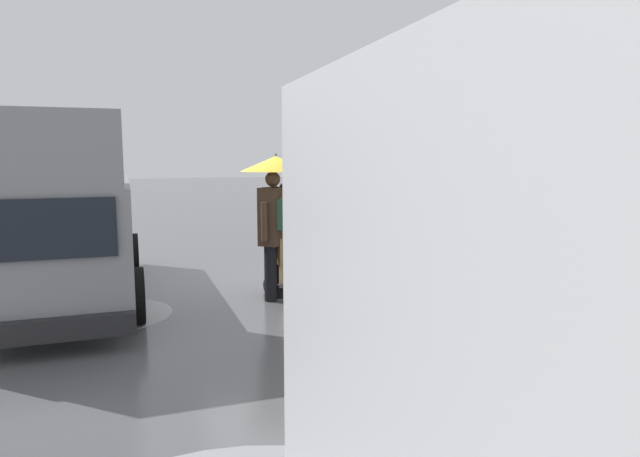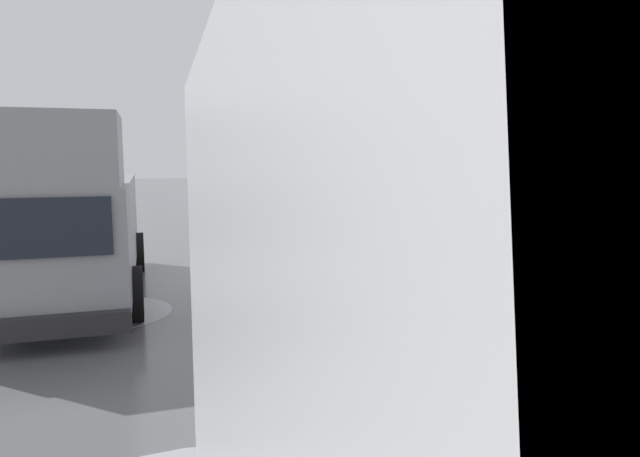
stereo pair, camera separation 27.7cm
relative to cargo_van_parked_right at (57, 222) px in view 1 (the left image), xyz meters
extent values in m
plane|color=#5B5B5E|center=(-3.27, -0.21, -1.18)|extent=(90.00, 90.00, 0.00)
cylinder|color=#ADAFB5|center=(-0.63, 0.83, -1.18)|extent=(1.73, 1.73, 0.01)
cube|color=gray|center=(0.01, -0.26, -0.12)|extent=(2.10, 5.25, 1.40)
cube|color=gray|center=(-0.04, 1.64, 1.00)|extent=(1.88, 1.45, 0.84)
cube|color=black|center=(-0.06, 2.36, 0.20)|extent=(1.66, 0.10, 0.63)
cube|color=#232326|center=(-0.06, 2.40, -0.86)|extent=(1.96, 0.21, 0.24)
cylinder|color=black|center=(-1.02, 1.32, -0.82)|extent=(0.26, 0.73, 0.72)
cylinder|color=black|center=(-0.93, -1.90, -0.82)|extent=(0.26, 0.73, 0.72)
cylinder|color=black|center=(1.03, -1.85, -0.82)|extent=(0.26, 0.73, 0.72)
cube|color=black|center=(-2.58, 7.19, 0.52)|extent=(1.98, 0.06, 0.81)
cube|color=#1951B2|center=(-3.93, 0.24, -0.58)|extent=(0.65, 0.84, 0.56)
cube|color=#1951B2|center=(-3.93, 0.24, -1.04)|extent=(0.59, 0.76, 0.04)
cylinder|color=#1951B2|center=(-4.01, -0.18, -0.18)|extent=(0.58, 0.15, 0.04)
sphere|color=black|center=(-4.08, 0.57, -1.13)|extent=(0.10, 0.10, 0.10)
sphere|color=black|center=(-3.67, 0.49, -1.13)|extent=(0.10, 0.10, 0.10)
sphere|color=black|center=(-4.20, -0.02, -1.13)|extent=(0.10, 0.10, 0.10)
sphere|color=black|center=(-3.79, -0.10, -1.13)|extent=(0.10, 0.10, 0.10)
cube|color=#515156|center=(-3.22, 0.54, -0.96)|extent=(0.54, 0.64, 0.03)
cylinder|color=#515156|center=(-3.41, 0.22, -0.41)|extent=(0.04, 0.04, 1.10)
cylinder|color=#515156|center=(-2.97, 0.26, -0.41)|extent=(0.04, 0.04, 1.10)
cylinder|color=black|center=(-3.42, 0.21, -1.08)|extent=(0.07, 0.20, 0.20)
cylinder|color=black|center=(-2.95, 0.26, -1.08)|extent=(0.07, 0.20, 0.20)
cube|color=tan|center=(-3.22, 0.54, -0.80)|extent=(0.43, 0.47, 0.29)
cube|color=#A37F51|center=(-3.22, 0.54, -0.46)|extent=(0.53, 0.63, 0.40)
cube|color=tan|center=(-3.22, 0.54, -0.12)|extent=(0.51, 0.50, 0.26)
cube|color=#A37F51|center=(-3.22, 0.54, 0.17)|extent=(0.52, 0.59, 0.33)
cylinder|color=black|center=(-5.45, 1.05, -0.77)|extent=(0.18, 0.18, 0.82)
cylinder|color=black|center=(-5.26, 1.03, -0.77)|extent=(0.18, 0.18, 0.82)
cube|color=#5B1E23|center=(-5.35, 1.04, 0.06)|extent=(0.46, 0.32, 0.84)
sphere|color=brown|center=(-5.35, 1.04, 0.60)|extent=(0.22, 0.22, 0.22)
cylinder|color=#5B1E23|center=(-5.61, 1.06, 0.01)|extent=(0.10, 0.10, 0.55)
cylinder|color=#5B1E23|center=(-5.17, 1.04, 0.28)|extent=(0.12, 0.31, 0.50)
cylinder|color=#333338|center=(-5.26, 1.03, 0.44)|extent=(0.02, 0.02, 0.86)
cone|color=black|center=(-5.26, 1.03, 0.82)|extent=(1.04, 1.04, 0.22)
sphere|color=#333338|center=(-5.26, 1.03, 0.95)|extent=(0.04, 0.04, 0.04)
cylinder|color=black|center=(-2.90, 0.77, -0.77)|extent=(0.18, 0.18, 0.82)
cylinder|color=black|center=(-3.03, 0.62, -0.77)|extent=(0.18, 0.18, 0.82)
cube|color=#473323|center=(-2.96, 0.69, 0.06)|extent=(0.50, 0.52, 0.84)
sphere|color=brown|center=(-2.96, 0.69, 0.60)|extent=(0.22, 0.22, 0.22)
cylinder|color=#473323|center=(-2.79, 0.89, 0.01)|extent=(0.10, 0.10, 0.55)
cylinder|color=#473323|center=(-3.07, 0.55, 0.28)|extent=(0.29, 0.28, 0.50)
cylinder|color=#333338|center=(-3.03, 0.62, 0.44)|extent=(0.02, 0.02, 0.86)
cone|color=yellow|center=(-3.03, 0.62, 0.82)|extent=(1.04, 1.04, 0.22)
sphere|color=#333338|center=(-3.03, 0.62, 0.95)|extent=(0.04, 0.04, 0.04)
cube|color=#33664C|center=(-3.11, 0.83, 0.10)|extent=(0.32, 0.33, 0.44)
camera|label=1|loc=(-1.16, 8.51, 0.94)|focal=30.99mm
camera|label=2|loc=(-1.43, 8.59, 0.94)|focal=30.99mm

